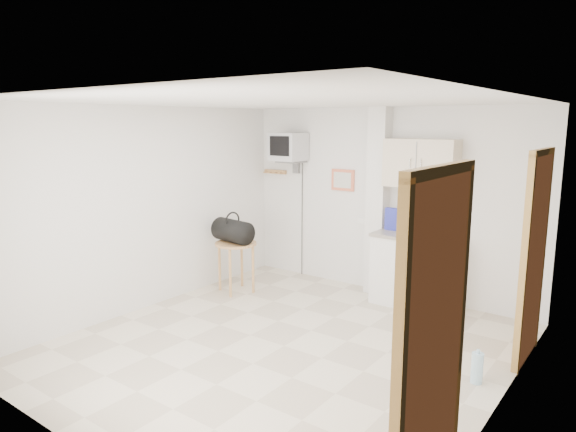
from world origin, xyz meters
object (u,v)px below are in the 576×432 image
Objects in this scene: duffel_bag at (233,231)px; water_bottle at (477,368)px; round_table at (236,250)px; crt_television at (289,148)px.

water_bottle is at bearing -1.11° from duffel_bag.
round_table is at bearing 170.26° from water_bottle.
duffel_bag is at bearing -100.21° from crt_television.
water_bottle is (3.29, -1.60, -1.79)m from crt_television.
water_bottle is at bearing -25.93° from crt_television.
crt_television is 1.50m from duffel_bag.
duffel_bag is at bearing -167.83° from round_table.
duffel_bag is 3.60m from water_bottle.
crt_television reaches higher than duffel_bag.
duffel_bag reaches higher than water_bottle.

